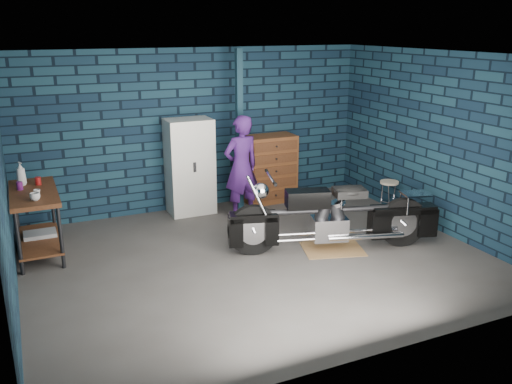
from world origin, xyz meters
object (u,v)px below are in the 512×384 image
(workbench, at_px, (37,223))
(person, at_px, (241,167))
(shop_stool, at_px, (388,197))
(storage_bin, at_px, (41,241))
(tool_chest, at_px, (270,169))
(motorcycle, at_px, (334,212))
(locker, at_px, (190,167))

(workbench, distance_m, person, 3.17)
(workbench, height_order, shop_stool, workbench)
(storage_bin, height_order, tool_chest, tool_chest)
(motorcycle, bearing_deg, shop_stool, 45.69)
(workbench, relative_size, person, 0.83)
(workbench, height_order, person, person)
(tool_chest, bearing_deg, locker, 180.00)
(locker, relative_size, tool_chest, 1.33)
(workbench, distance_m, motorcycle, 4.09)
(motorcycle, xyz_separation_m, person, (-0.65, 1.79, 0.29))
(workbench, height_order, locker, locker)
(workbench, relative_size, locker, 0.88)
(tool_chest, distance_m, shop_stool, 2.10)
(storage_bin, xyz_separation_m, tool_chest, (3.91, 0.69, 0.46))
(person, xyz_separation_m, locker, (-0.69, 0.57, -0.05))
(storage_bin, relative_size, shop_stool, 0.78)
(person, xyz_separation_m, tool_chest, (0.79, 0.57, -0.25))
(workbench, bearing_deg, locker, 18.44)
(person, bearing_deg, tool_chest, -152.81)
(storage_bin, bearing_deg, motorcycle, -23.77)
(locker, bearing_deg, workbench, -161.56)
(shop_stool, bearing_deg, tool_chest, 137.52)
(person, height_order, locker, person)
(locker, height_order, tool_chest, locker)
(person, xyz_separation_m, shop_stool, (2.32, -0.84, -0.57))
(tool_chest, bearing_deg, person, -144.22)
(workbench, bearing_deg, motorcycle, -22.09)
(motorcycle, relative_size, storage_bin, 5.86)
(person, xyz_separation_m, storage_bin, (-3.12, -0.13, -0.71))
(tool_chest, height_order, shop_stool, tool_chest)
(workbench, xyz_separation_m, shop_stool, (5.46, -0.59, -0.18))
(locker, bearing_deg, tool_chest, 0.00)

